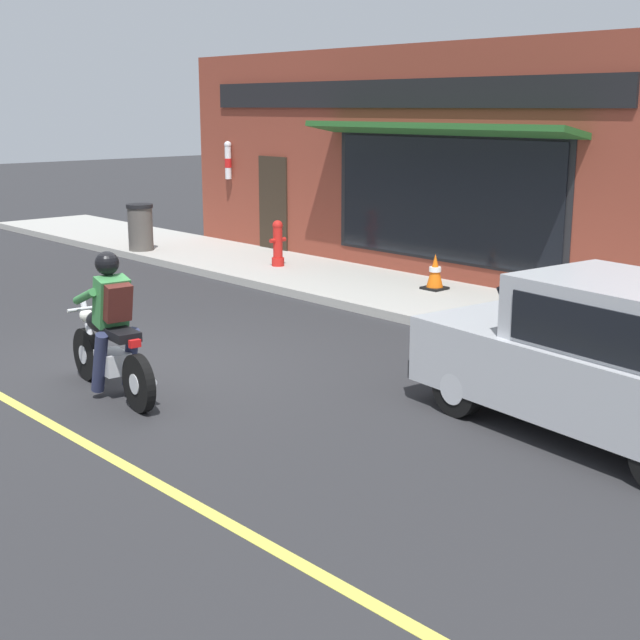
{
  "coord_description": "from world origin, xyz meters",
  "views": [
    {
      "loc": [
        -5.53,
        -9.08,
        3.13
      ],
      "look_at": [
        0.59,
        -2.39,
        0.95
      ],
      "focal_mm": 50.0,
      "sensor_mm": 36.0,
      "label": 1
    }
  ],
  "objects": [
    {
      "name": "trash_bin",
      "position": [
        4.36,
        7.38,
        0.64
      ],
      "size": [
        0.56,
        0.56,
        0.98
      ],
      "color": "#514C47",
      "rests_on": "sidewalk_curb"
    },
    {
      "name": "sidewalk_curb",
      "position": [
        5.3,
        3.0,
        0.07
      ],
      "size": [
        2.6,
        22.0,
        0.14
      ],
      "primitive_type": "cube",
      "color": "#ADAAA3",
      "rests_on": "ground"
    },
    {
      "name": "fire_hydrant",
      "position": [
        5.28,
        3.92,
        0.57
      ],
      "size": [
        0.36,
        0.24,
        0.88
      ],
      "color": "red",
      "rests_on": "sidewalk_curb"
    },
    {
      "name": "car_hatchback",
      "position": [
        2.02,
        -4.91,
        0.77
      ],
      "size": [
        2.05,
        3.94,
        1.57
      ],
      "color": "black",
      "rests_on": "ground"
    },
    {
      "name": "ground_plane",
      "position": [
        0.0,
        0.0,
        0.0
      ],
      "size": [
        80.0,
        80.0,
        0.0
      ],
      "primitive_type": "plane",
      "color": "#2B2B2D"
    },
    {
      "name": "traffic_cone",
      "position": [
        5.78,
        0.42,
        0.43
      ],
      "size": [
        0.36,
        0.36,
        0.6
      ],
      "color": "black",
      "rests_on": "sidewalk_curb"
    },
    {
      "name": "motorcycle_with_rider",
      "position": [
        -0.85,
        -0.57,
        0.68
      ],
      "size": [
        0.61,
        2.02,
        1.62
      ],
      "color": "black",
      "rests_on": "ground"
    },
    {
      "name": "storefront_building",
      "position": [
        6.83,
        2.37,
        2.11
      ],
      "size": [
        1.25,
        11.66,
        4.2
      ],
      "color": "brown",
      "rests_on": "ground"
    }
  ]
}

